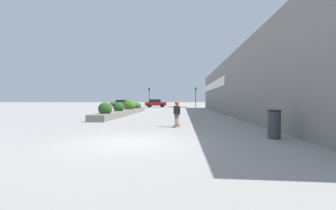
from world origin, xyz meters
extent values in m
plane|color=gray|center=(0.00, 0.00, 0.00)|extent=(300.00, 300.00, 0.00)
cube|color=gray|center=(6.44, 15.78, 2.77)|extent=(0.60, 38.60, 5.53)
cube|color=white|center=(6.10, 25.37, 3.48)|extent=(0.06, 19.42, 1.00)
cube|color=slate|center=(-3.83, 14.35, 0.23)|extent=(1.25, 15.47, 0.47)
ellipsoid|color=#234C1E|center=(-3.79, 8.46, 0.82)|extent=(1.01, 0.83, 0.92)
ellipsoid|color=#234C1E|center=(-3.93, 12.40, 0.80)|extent=(0.99, 0.88, 0.89)
ellipsoid|color=#3D6623|center=(-3.91, 16.42, 0.92)|extent=(1.34, 1.36, 1.19)
ellipsoid|color=#286028|center=(-3.90, 20.34, 0.75)|extent=(1.16, 1.20, 0.76)
cube|color=maroon|center=(1.52, 4.52, 0.09)|extent=(0.48, 0.72, 0.01)
cylinder|color=beige|center=(1.54, 4.78, 0.03)|extent=(0.08, 0.08, 0.06)
cylinder|color=beige|center=(1.70, 4.71, 0.03)|extent=(0.08, 0.08, 0.06)
cylinder|color=beige|center=(1.34, 4.34, 0.03)|extent=(0.08, 0.08, 0.06)
cylinder|color=beige|center=(1.50, 4.26, 0.03)|extent=(0.08, 0.08, 0.06)
cylinder|color=tan|center=(1.46, 4.55, 0.39)|extent=(0.14, 0.14, 0.58)
cylinder|color=tan|center=(1.59, 4.49, 0.39)|extent=(0.14, 0.14, 0.58)
cube|color=#4C4C51|center=(1.52, 4.52, 0.57)|extent=(0.26, 0.24, 0.21)
cube|color=black|center=(1.52, 4.52, 0.90)|extent=(0.36, 0.28, 0.45)
cylinder|color=tan|center=(1.18, 4.68, 1.08)|extent=(0.42, 0.24, 0.08)
cylinder|color=tan|center=(1.87, 4.37, 1.08)|extent=(0.42, 0.24, 0.08)
sphere|color=tan|center=(1.52, 4.52, 1.23)|extent=(0.19, 0.19, 0.19)
sphere|color=red|center=(1.52, 4.52, 1.26)|extent=(0.22, 0.22, 0.22)
cylinder|color=#38383D|center=(5.25, 1.11, 0.51)|extent=(0.45, 0.45, 1.02)
cylinder|color=black|center=(5.25, 1.11, 1.05)|extent=(0.48, 0.48, 0.05)
cube|color=maroon|center=(-3.55, 37.89, 0.68)|extent=(4.25, 1.94, 0.68)
cube|color=black|center=(-3.72, 37.89, 1.32)|extent=(2.34, 1.70, 0.59)
cylinder|color=black|center=(-2.23, 38.81, 0.34)|extent=(0.69, 0.22, 0.69)
cylinder|color=black|center=(-2.23, 36.97, 0.34)|extent=(0.69, 0.22, 0.69)
cylinder|color=black|center=(-4.86, 38.81, 0.34)|extent=(0.69, 0.22, 0.69)
cylinder|color=black|center=(-4.86, 36.97, 0.34)|extent=(0.69, 0.22, 0.69)
cube|color=slate|center=(-11.46, 40.59, 0.65)|extent=(4.57, 1.78, 0.71)
cube|color=black|center=(-11.27, 40.59, 1.26)|extent=(2.51, 1.56, 0.50)
cylinder|color=black|center=(-12.87, 39.75, 0.30)|extent=(0.60, 0.22, 0.60)
cylinder|color=black|center=(-12.87, 41.44, 0.30)|extent=(0.60, 0.22, 0.60)
cylinder|color=black|center=(-10.04, 39.75, 0.30)|extent=(0.60, 0.22, 0.60)
cylinder|color=black|center=(-10.04, 41.44, 0.30)|extent=(0.60, 0.22, 0.60)
cylinder|color=black|center=(-4.39, 34.17, 1.66)|extent=(0.11, 0.11, 3.31)
cube|color=black|center=(-4.39, 34.17, 3.54)|extent=(0.28, 0.20, 0.45)
sphere|color=#2D2823|center=(-4.39, 34.05, 3.69)|extent=(0.15, 0.15, 0.15)
sphere|color=#2D2823|center=(-4.39, 34.05, 3.54)|extent=(0.15, 0.15, 0.15)
sphere|color=green|center=(-4.39, 34.05, 3.39)|extent=(0.15, 0.15, 0.15)
cylinder|color=black|center=(4.28, 34.13, 1.66)|extent=(0.11, 0.11, 3.33)
cube|color=black|center=(4.28, 34.13, 3.55)|extent=(0.28, 0.20, 0.45)
sphere|color=#2D2823|center=(4.28, 34.01, 3.70)|extent=(0.15, 0.15, 0.15)
sphere|color=#2D2823|center=(4.28, 34.01, 3.55)|extent=(0.15, 0.15, 0.15)
sphere|color=green|center=(4.28, 34.01, 3.40)|extent=(0.15, 0.15, 0.15)
camera|label=1|loc=(1.81, -7.51, 1.44)|focal=24.00mm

